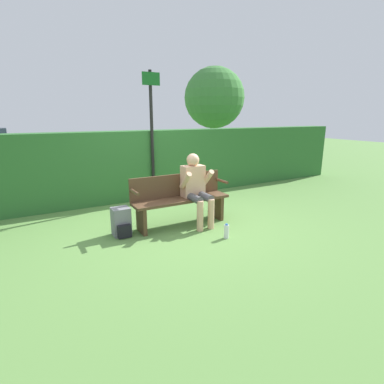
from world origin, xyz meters
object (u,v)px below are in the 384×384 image
object	(u,v)px
person_seated	(196,186)
water_bottle	(226,231)
signpost	(152,129)
park_bench	(180,198)
backpack	(121,222)
tree	(214,99)

from	to	relation	value
person_seated	water_bottle	bearing A→B (deg)	-83.31
person_seated	water_bottle	distance (m)	0.99
person_seated	signpost	distance (m)	2.03
park_bench	water_bottle	xyz separation A→B (m)	(0.34, -0.92, -0.36)
backpack	water_bottle	size ratio (longest dim) A/B	1.92
tree	signpost	bearing A→B (deg)	-141.07
backpack	tree	world-z (taller)	tree
backpack	park_bench	bearing A→B (deg)	-0.14
signpost	tree	size ratio (longest dim) A/B	0.80
park_bench	signpost	size ratio (longest dim) A/B	0.62
person_seated	park_bench	bearing A→B (deg)	153.80
signpost	tree	world-z (taller)	tree
person_seated	tree	xyz separation A→B (m)	(3.38, 4.60, 1.73)
water_bottle	park_bench	bearing A→B (deg)	110.31
park_bench	person_seated	size ratio (longest dim) A/B	1.39
backpack	signpost	size ratio (longest dim) A/B	0.16
park_bench	tree	xyz separation A→B (m)	(3.63, 4.48, 1.95)
water_bottle	tree	distance (m)	6.73
park_bench	water_bottle	size ratio (longest dim) A/B	7.30
park_bench	signpost	bearing A→B (deg)	83.08
park_bench	water_bottle	world-z (taller)	park_bench
backpack	tree	distance (m)	6.84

